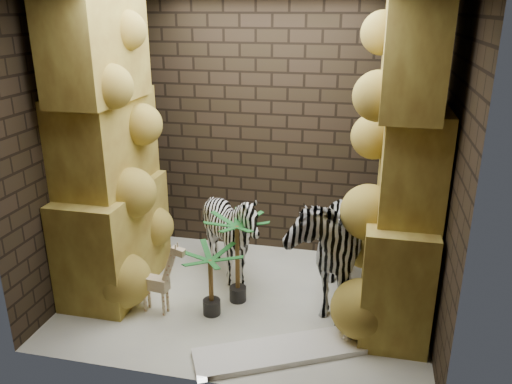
% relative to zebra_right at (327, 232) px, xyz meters
% --- Properties ---
extents(floor, '(3.50, 3.50, 0.00)m').
position_rel_zebra_right_xyz_m(floor, '(-0.76, -0.19, -0.75)').
color(floor, '#E9EBCD').
rests_on(floor, ground).
extents(wall_back, '(3.50, 0.00, 3.50)m').
position_rel_zebra_right_xyz_m(wall_back, '(-0.76, 1.06, 0.75)').
color(wall_back, '#2D2218').
rests_on(wall_back, ground).
extents(wall_front, '(3.50, 0.00, 3.50)m').
position_rel_zebra_right_xyz_m(wall_front, '(-0.76, -1.44, 0.75)').
color(wall_front, '#2D2218').
rests_on(wall_front, ground).
extents(wall_left, '(0.00, 3.00, 3.00)m').
position_rel_zebra_right_xyz_m(wall_left, '(-2.51, -0.19, 0.75)').
color(wall_left, '#2D2218').
rests_on(wall_left, ground).
extents(wall_right, '(0.00, 3.00, 3.00)m').
position_rel_zebra_right_xyz_m(wall_right, '(0.99, -0.19, 0.75)').
color(wall_right, '#2D2218').
rests_on(wall_right, ground).
extents(rock_pillar_left, '(0.68, 1.30, 3.00)m').
position_rel_zebra_right_xyz_m(rock_pillar_left, '(-2.16, -0.19, 0.75)').
color(rock_pillar_left, gold).
rests_on(rock_pillar_left, floor).
extents(rock_pillar_right, '(0.58, 1.25, 3.00)m').
position_rel_zebra_right_xyz_m(rock_pillar_right, '(0.66, -0.19, 0.75)').
color(rock_pillar_right, gold).
rests_on(rock_pillar_right, floor).
extents(zebra_right, '(0.71, 1.28, 1.49)m').
position_rel_zebra_right_xyz_m(zebra_right, '(0.00, 0.00, 0.00)').
color(zebra_right, white).
rests_on(zebra_right, floor).
extents(zebra_left, '(0.95, 1.15, 1.00)m').
position_rel_zebra_right_xyz_m(zebra_left, '(-1.01, 0.15, -0.25)').
color(zebra_left, white).
rests_on(zebra_left, floor).
extents(giraffe_toy, '(0.42, 0.19, 0.80)m').
position_rel_zebra_right_xyz_m(giraffe_toy, '(-1.56, -0.59, -0.35)').
color(giraffe_toy, beige).
rests_on(giraffe_toy, floor).
extents(palm_front, '(0.36, 0.36, 0.92)m').
position_rel_zebra_right_xyz_m(palm_front, '(-0.84, -0.23, -0.29)').
color(palm_front, '#174F16').
rests_on(palm_front, floor).
extents(palm_back, '(0.36, 0.36, 0.68)m').
position_rel_zebra_right_xyz_m(palm_back, '(-1.03, -0.51, -0.41)').
color(palm_back, '#174F16').
rests_on(palm_back, floor).
extents(surfboard, '(1.59, 1.06, 0.05)m').
position_rel_zebra_right_xyz_m(surfboard, '(-0.23, -0.95, -0.72)').
color(surfboard, white).
rests_on(surfboard, floor).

